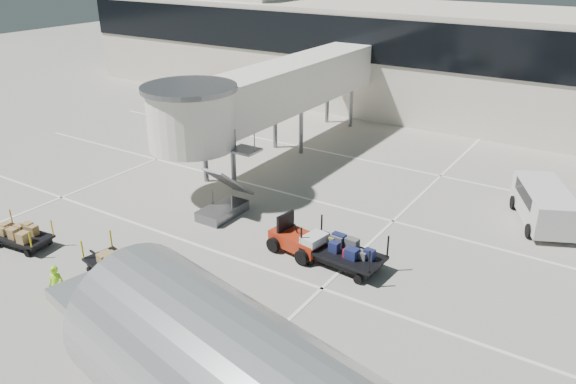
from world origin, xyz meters
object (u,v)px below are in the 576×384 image
at_px(suitcase_cart, 343,253).
at_px(minivan, 544,202).
at_px(belt_loader, 232,90).
at_px(box_cart_far, 20,235).
at_px(baggage_tug, 299,241).
at_px(ground_worker, 57,286).
at_px(box_cart_near, 115,266).

xyz_separation_m(suitcase_cart, minivan, (6.14, 8.81, 0.48)).
bearing_deg(belt_loader, box_cart_far, -84.74).
distance_m(baggage_tug, minivan, 12.15).
distance_m(baggage_tug, suitcase_cart, 2.14).
xyz_separation_m(ground_worker, belt_loader, (-13.97, 28.24, -0.10)).
bearing_deg(suitcase_cart, ground_worker, -128.59).
bearing_deg(box_cart_far, box_cart_near, -1.99).
bearing_deg(box_cart_near, ground_worker, -87.23).
relative_size(baggage_tug, ground_worker, 1.63).
xyz_separation_m(baggage_tug, minivan, (8.28, 8.88, 0.49)).
bearing_deg(minivan, belt_loader, 132.99).
distance_m(baggage_tug, belt_loader, 27.96).
bearing_deg(box_cart_near, suitcase_cart, 49.46).
bearing_deg(ground_worker, suitcase_cart, 20.21).
bearing_deg(baggage_tug, box_cart_near, -122.93).
height_order(baggage_tug, box_cart_near, baggage_tug).
relative_size(baggage_tug, box_cart_near, 0.73).
bearing_deg(box_cart_near, minivan, 58.34).
distance_m(box_cart_far, minivan, 24.27).
xyz_separation_m(suitcase_cart, belt_loader, (-21.58, 20.02, 0.11)).
height_order(baggage_tug, ground_worker, baggage_tug).
height_order(suitcase_cart, belt_loader, belt_loader).
distance_m(box_cart_near, ground_worker, 2.47).
relative_size(box_cart_far, minivan, 0.66).
relative_size(minivan, belt_loader, 1.26).
distance_m(suitcase_cart, ground_worker, 11.20).
bearing_deg(ground_worker, baggage_tug, 29.13).
height_order(minivan, belt_loader, belt_loader).
height_order(box_cart_far, belt_loader, belt_loader).
xyz_separation_m(minivan, belt_loader, (-27.72, 11.21, -0.38)).
distance_m(baggage_tug, ground_worker, 9.82).
xyz_separation_m(baggage_tug, suitcase_cart, (2.14, 0.07, 0.00)).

